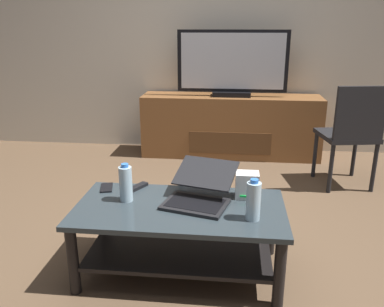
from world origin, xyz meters
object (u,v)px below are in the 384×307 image
(coffee_table, at_px, (180,227))
(cell_phone, at_px, (107,188))
(laptop, at_px, (200,191))
(water_bottle_near, at_px, (253,201))
(television, at_px, (232,65))
(water_bottle_far, at_px, (126,183))
(media_cabinet, at_px, (230,126))
(tv_remote, at_px, (137,187))
(dining_chair, at_px, (351,131))
(router_box, at_px, (247,185))

(coffee_table, bearing_deg, cell_phone, 157.00)
(laptop, relative_size, water_bottle_near, 2.22)
(laptop, bearing_deg, television, 85.95)
(television, xyz_separation_m, water_bottle_far, (-0.57, -2.16, -0.46))
(media_cabinet, bearing_deg, coffee_table, -96.50)
(tv_remote, bearing_deg, water_bottle_near, 4.07)
(water_bottle_far, bearing_deg, cell_phone, 137.00)
(television, height_order, water_bottle_near, television)
(coffee_table, relative_size, media_cabinet, 0.61)
(water_bottle_near, relative_size, water_bottle_far, 1.00)
(dining_chair, distance_m, cell_phone, 2.15)
(media_cabinet, xyz_separation_m, tv_remote, (-0.55, -2.01, 0.10))
(coffee_table, distance_m, water_bottle_near, 0.48)
(water_bottle_near, relative_size, tv_remote, 1.40)
(router_box, distance_m, tv_remote, 0.68)
(television, relative_size, cell_phone, 8.17)
(coffee_table, distance_m, dining_chair, 1.93)
(laptop, bearing_deg, cell_phone, 168.64)
(water_bottle_near, xyz_separation_m, cell_phone, (-0.89, 0.31, -0.10))
(laptop, bearing_deg, water_bottle_far, -174.53)
(television, height_order, laptop, television)
(television, distance_m, laptop, 2.19)
(water_bottle_far, height_order, tv_remote, water_bottle_far)
(laptop, xyz_separation_m, router_box, (0.27, 0.08, 0.02))
(tv_remote, bearing_deg, dining_chair, 66.23)
(water_bottle_far, bearing_deg, laptop, 5.47)
(media_cabinet, distance_m, television, 0.66)
(television, relative_size, water_bottle_near, 5.11)
(television, xyz_separation_m, tv_remote, (-0.55, -1.99, -0.56))
(water_bottle_near, height_order, water_bottle_far, same)
(television, height_order, water_bottle_far, television)
(tv_remote, bearing_deg, laptop, 10.96)
(coffee_table, distance_m, media_cabinet, 2.25)
(media_cabinet, bearing_deg, laptop, -94.01)
(coffee_table, bearing_deg, television, 83.43)
(television, distance_m, router_box, 2.10)
(television, xyz_separation_m, cell_phone, (-0.74, -2.00, -0.56))
(water_bottle_far, bearing_deg, television, 75.22)
(media_cabinet, bearing_deg, water_bottle_near, -86.47)
(router_box, bearing_deg, media_cabinet, 93.33)
(coffee_table, relative_size, dining_chair, 1.28)
(router_box, xyz_separation_m, water_bottle_near, (0.02, -0.28, 0.03))
(water_bottle_near, distance_m, water_bottle_far, 0.73)
(water_bottle_near, bearing_deg, dining_chair, 59.56)
(coffee_table, height_order, cell_phone, cell_phone)
(television, relative_size, water_bottle_far, 5.09)
(water_bottle_far, bearing_deg, dining_chair, 40.31)
(water_bottle_far, xyz_separation_m, cell_phone, (-0.17, 0.16, -0.10))
(cell_phone, height_order, tv_remote, tv_remote)
(router_box, bearing_deg, television, 93.37)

